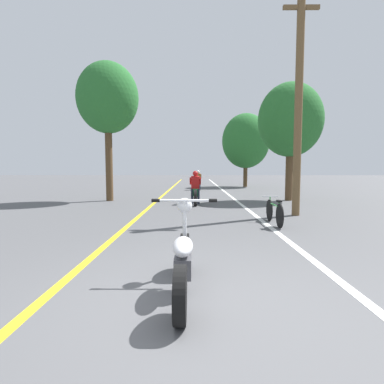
{
  "coord_description": "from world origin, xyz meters",
  "views": [
    {
      "loc": [
        0.03,
        -3.21,
        1.5
      ],
      "look_at": [
        -0.03,
        4.26,
        0.9
      ],
      "focal_mm": 28.0,
      "sensor_mm": 36.0,
      "label": 1
    }
  ],
  "objects_px": {
    "roadside_tree_right_near": "(290,120)",
    "motorcycle_rider_far": "(198,182)",
    "utility_pole": "(299,101)",
    "roadside_tree_right_far": "(246,141)",
    "roadside_tree_left": "(108,99)",
    "bicycle_parked": "(274,212)",
    "motorcycle_rider_lead": "(195,191)",
    "motorcycle_foreground": "(183,258)"
  },
  "relations": [
    {
      "from": "roadside_tree_right_near",
      "to": "motorcycle_rider_far",
      "type": "bearing_deg",
      "value": 122.11
    },
    {
      "from": "utility_pole",
      "to": "roadside_tree_right_far",
      "type": "relative_size",
      "value": 1.19
    },
    {
      "from": "utility_pole",
      "to": "roadside_tree_left",
      "type": "distance_m",
      "value": 8.33
    },
    {
      "from": "motorcycle_rider_far",
      "to": "bicycle_parked",
      "type": "relative_size",
      "value": 1.23
    },
    {
      "from": "roadside_tree_right_near",
      "to": "motorcycle_rider_lead",
      "type": "xyz_separation_m",
      "value": [
        -4.33,
        -1.42,
        -3.15
      ]
    },
    {
      "from": "motorcycle_foreground",
      "to": "bicycle_parked",
      "type": "distance_m",
      "value": 4.95
    },
    {
      "from": "utility_pole",
      "to": "bicycle_parked",
      "type": "bearing_deg",
      "value": -125.38
    },
    {
      "from": "roadside_tree_right_far",
      "to": "motorcycle_foreground",
      "type": "xyz_separation_m",
      "value": [
        -4.21,
        -20.46,
        -3.22
      ]
    },
    {
      "from": "utility_pole",
      "to": "motorcycle_rider_lead",
      "type": "height_order",
      "value": "utility_pole"
    },
    {
      "from": "bicycle_parked",
      "to": "motorcycle_rider_far",
      "type": "bearing_deg",
      "value": 98.61
    },
    {
      "from": "motorcycle_foreground",
      "to": "motorcycle_rider_far",
      "type": "relative_size",
      "value": 0.97
    },
    {
      "from": "motorcycle_rider_lead",
      "to": "roadside_tree_right_far",
      "type": "bearing_deg",
      "value": 70.73
    },
    {
      "from": "roadside_tree_right_far",
      "to": "motorcycle_foreground",
      "type": "height_order",
      "value": "roadside_tree_right_far"
    },
    {
      "from": "roadside_tree_left",
      "to": "bicycle_parked",
      "type": "relative_size",
      "value": 3.79
    },
    {
      "from": "roadside_tree_right_near",
      "to": "bicycle_parked",
      "type": "height_order",
      "value": "roadside_tree_right_near"
    },
    {
      "from": "utility_pole",
      "to": "motorcycle_rider_far",
      "type": "bearing_deg",
      "value": 105.17
    },
    {
      "from": "utility_pole",
      "to": "roadside_tree_right_far",
      "type": "xyz_separation_m",
      "value": [
        0.85,
        14.54,
        0.08
      ]
    },
    {
      "from": "roadside_tree_left",
      "to": "motorcycle_rider_lead",
      "type": "height_order",
      "value": "roadside_tree_left"
    },
    {
      "from": "utility_pole",
      "to": "roadside_tree_right_near",
      "type": "bearing_deg",
      "value": 75.39
    },
    {
      "from": "roadside_tree_left",
      "to": "motorcycle_foreground",
      "type": "bearing_deg",
      "value": -69.62
    },
    {
      "from": "utility_pole",
      "to": "roadside_tree_right_near",
      "type": "distance_m",
      "value": 4.56
    },
    {
      "from": "motorcycle_rider_far",
      "to": "bicycle_parked",
      "type": "distance_m",
      "value": 12.68
    },
    {
      "from": "utility_pole",
      "to": "bicycle_parked",
      "type": "relative_size",
      "value": 4.22
    },
    {
      "from": "roadside_tree_right_far",
      "to": "motorcycle_rider_far",
      "type": "height_order",
      "value": "roadside_tree_right_far"
    },
    {
      "from": "utility_pole",
      "to": "roadside_tree_right_near",
      "type": "xyz_separation_m",
      "value": [
        1.15,
        4.42,
        0.11
      ]
    },
    {
      "from": "roadside_tree_left",
      "to": "motorcycle_foreground",
      "type": "relative_size",
      "value": 3.18
    },
    {
      "from": "roadside_tree_left",
      "to": "bicycle_parked",
      "type": "xyz_separation_m",
      "value": [
        6.03,
        -5.74,
        -4.26
      ]
    },
    {
      "from": "roadside_tree_right_far",
      "to": "motorcycle_foreground",
      "type": "relative_size",
      "value": 2.96
    },
    {
      "from": "roadside_tree_right_near",
      "to": "motorcycle_rider_far",
      "type": "xyz_separation_m",
      "value": [
        -4.14,
        6.59,
        -3.15
      ]
    },
    {
      "from": "utility_pole",
      "to": "motorcycle_foreground",
      "type": "height_order",
      "value": "utility_pole"
    },
    {
      "from": "motorcycle_rider_far",
      "to": "roadside_tree_left",
      "type": "bearing_deg",
      "value": -121.29
    },
    {
      "from": "utility_pole",
      "to": "roadside_tree_right_near",
      "type": "relative_size",
      "value": 1.29
    },
    {
      "from": "roadside_tree_right_far",
      "to": "bicycle_parked",
      "type": "xyz_separation_m",
      "value": [
        -1.94,
        -16.07,
        -3.3
      ]
    },
    {
      "from": "motorcycle_foreground",
      "to": "motorcycle_rider_far",
      "type": "height_order",
      "value": "motorcycle_rider_far"
    },
    {
      "from": "bicycle_parked",
      "to": "roadside_tree_left",
      "type": "bearing_deg",
      "value": 136.43
    },
    {
      "from": "motorcycle_foreground",
      "to": "motorcycle_rider_far",
      "type": "distance_m",
      "value": 16.93
    },
    {
      "from": "motorcycle_rider_far",
      "to": "bicycle_parked",
      "type": "xyz_separation_m",
      "value": [
        1.9,
        -12.54,
        -0.18
      ]
    },
    {
      "from": "motorcycle_rider_far",
      "to": "bicycle_parked",
      "type": "height_order",
      "value": "motorcycle_rider_far"
    },
    {
      "from": "roadside_tree_left",
      "to": "motorcycle_rider_far",
      "type": "distance_m",
      "value": 8.94
    },
    {
      "from": "utility_pole",
      "to": "motorcycle_foreground",
      "type": "relative_size",
      "value": 3.53
    },
    {
      "from": "motorcycle_foreground",
      "to": "motorcycle_rider_lead",
      "type": "bearing_deg",
      "value": 88.91
    },
    {
      "from": "roadside_tree_left",
      "to": "motorcycle_rider_far",
      "type": "height_order",
      "value": "roadside_tree_left"
    }
  ]
}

